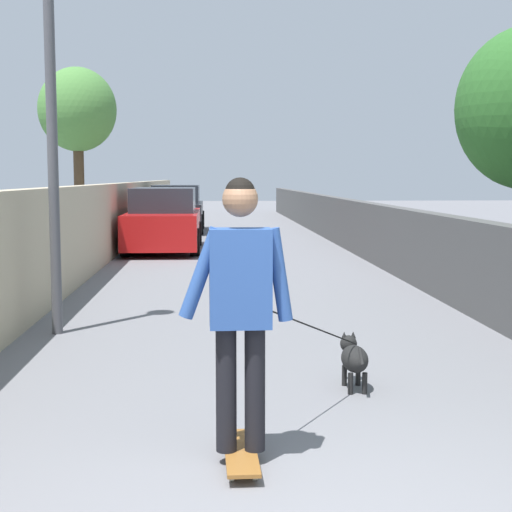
# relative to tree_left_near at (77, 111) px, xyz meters

# --- Properties ---
(ground_plane) EXTENTS (80.00, 80.00, 0.00)m
(ground_plane) POSITION_rel_tree_left_near_xyz_m (-5.00, -4.42, -3.68)
(ground_plane) COLOR slate
(wall_left) EXTENTS (48.00, 0.30, 1.65)m
(wall_left) POSITION_rel_tree_left_near_xyz_m (-7.00, -1.52, -2.86)
(wall_left) COLOR tan
(wall_left) RESTS_ON ground
(fence_right) EXTENTS (48.00, 0.30, 1.24)m
(fence_right) POSITION_rel_tree_left_near_xyz_m (-7.00, -7.33, -3.07)
(fence_right) COLOR #4C4C4C
(fence_right) RESTS_ON ground
(tree_left_near) EXTENTS (2.23, 2.23, 4.93)m
(tree_left_near) POSITION_rel_tree_left_near_xyz_m (0.00, 0.00, 0.00)
(tree_left_near) COLOR #473523
(tree_left_near) RESTS_ON ground
(lamp_post) EXTENTS (0.36, 0.36, 4.72)m
(lamp_post) POSITION_rel_tree_left_near_xyz_m (-13.43, -2.07, -0.50)
(lamp_post) COLOR #4C4C51
(lamp_post) RESTS_ON ground
(skateboard) EXTENTS (0.80, 0.21, 0.08)m
(skateboard) POSITION_rel_tree_left_near_xyz_m (-17.50, -4.04, -3.62)
(skateboard) COLOR brown
(skateboard) RESTS_ON ground
(person_skateboarder) EXTENTS (0.23, 0.71, 1.72)m
(person_skateboarder) POSITION_rel_tree_left_near_xyz_m (-17.50, -4.04, -2.60)
(person_skateboarder) COLOR black
(person_skateboarder) RESTS_ON skateboard
(dog) EXTENTS (1.93, 1.15, 1.06)m
(dog) POSITION_rel_tree_left_near_xyz_m (-15.89, -5.06, -3.41)
(dog) COLOR black
(dog) RESTS_ON ground
(car_near) EXTENTS (4.34, 1.80, 1.54)m
(car_near) POSITION_rel_tree_left_near_xyz_m (-3.62, -2.67, -2.97)
(car_near) COLOR #B71414
(car_near) RESTS_ON ground
(car_far) EXTENTS (4.04, 1.80, 1.54)m
(car_far) POSITION_rel_tree_left_near_xyz_m (2.82, -2.67, -2.97)
(car_far) COLOR black
(car_far) RESTS_ON ground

